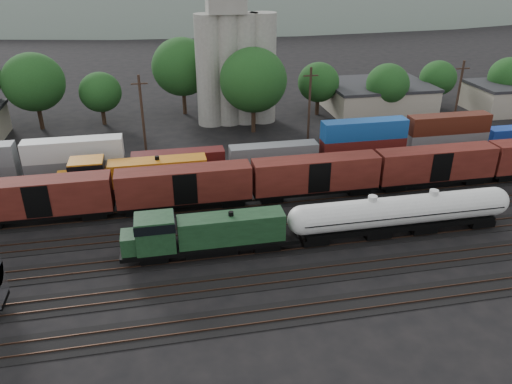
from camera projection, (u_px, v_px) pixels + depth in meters
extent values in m
plane|color=black|center=(260.00, 225.00, 54.32)|extent=(600.00, 600.00, 0.00)
cube|color=black|center=(297.00, 312.00, 41.08)|extent=(180.00, 3.20, 0.08)
cube|color=#382319|center=(300.00, 317.00, 40.42)|extent=(180.00, 0.08, 0.16)
cube|color=#382319|center=(295.00, 306.00, 41.68)|extent=(180.00, 0.08, 0.16)
cube|color=black|center=(283.00, 277.00, 45.49)|extent=(180.00, 3.20, 0.08)
cube|color=#382319|center=(285.00, 281.00, 44.82)|extent=(180.00, 0.08, 0.16)
cube|color=#382319|center=(281.00, 272.00, 46.09)|extent=(180.00, 0.08, 0.16)
cube|color=black|center=(270.00, 248.00, 49.90)|extent=(180.00, 3.20, 0.08)
cube|color=#382319|center=(272.00, 252.00, 49.23)|extent=(180.00, 0.08, 0.16)
cube|color=#382319|center=(269.00, 244.00, 50.50)|extent=(180.00, 0.08, 0.16)
cube|color=black|center=(260.00, 224.00, 54.31)|extent=(180.00, 3.20, 0.08)
cube|color=#382319|center=(261.00, 227.00, 53.64)|extent=(180.00, 0.08, 0.16)
cube|color=#382319|center=(259.00, 220.00, 54.90)|extent=(180.00, 0.08, 0.16)
cube|color=black|center=(251.00, 204.00, 58.71)|extent=(180.00, 3.20, 0.08)
cube|color=#382319|center=(252.00, 206.00, 58.05)|extent=(180.00, 0.08, 0.16)
cube|color=#382319|center=(250.00, 200.00, 59.31)|extent=(180.00, 0.08, 0.16)
cube|color=black|center=(244.00, 186.00, 63.12)|extent=(180.00, 3.20, 0.08)
cube|color=#382319|center=(245.00, 188.00, 62.45)|extent=(180.00, 0.08, 0.16)
cube|color=#382319|center=(243.00, 183.00, 63.72)|extent=(180.00, 0.08, 0.16)
cube|color=black|center=(237.00, 171.00, 67.53)|extent=(180.00, 3.20, 0.08)
cube|color=#382319|center=(238.00, 172.00, 66.86)|extent=(180.00, 0.08, 0.16)
cube|color=#382319|center=(236.00, 168.00, 68.13)|extent=(180.00, 0.08, 0.16)
cube|color=black|center=(211.00, 244.00, 48.28)|extent=(17.09, 2.92, 0.40)
cube|color=black|center=(211.00, 248.00, 48.48)|extent=(5.03, 2.21, 0.80)
cube|color=#16361C|center=(231.00, 228.00, 47.97)|extent=(10.26, 2.41, 2.71)
cube|color=#16361C|center=(155.00, 233.00, 46.56)|extent=(3.62, 2.92, 3.32)
cube|color=black|center=(154.00, 223.00, 46.10)|extent=(3.72, 3.02, 0.90)
cube|color=#16361C|center=(130.00, 242.00, 46.46)|extent=(1.61, 2.41, 1.81)
cylinder|color=black|center=(231.00, 214.00, 47.31)|extent=(0.50, 0.50, 0.50)
cube|color=black|center=(154.00, 256.00, 47.59)|extent=(2.61, 2.01, 0.70)
cube|color=black|center=(266.00, 244.00, 49.55)|extent=(2.61, 2.01, 0.70)
cylinder|color=silver|center=(371.00, 213.00, 50.50)|extent=(14.47, 2.98, 2.98)
sphere|color=silver|center=(302.00, 220.00, 49.21)|extent=(2.98, 2.98, 2.98)
sphere|color=silver|center=(436.00, 207.00, 51.79)|extent=(2.98, 2.98, 2.98)
cylinder|color=silver|center=(373.00, 198.00, 49.76)|extent=(0.92, 0.92, 0.51)
cube|color=black|center=(371.00, 213.00, 50.50)|extent=(14.80, 3.12, 0.08)
cube|color=black|center=(369.00, 227.00, 51.22)|extent=(13.98, 2.26, 0.51)
cube|color=black|center=(314.00, 238.00, 50.43)|extent=(2.67, 2.06, 0.72)
cube|color=black|center=(421.00, 227.00, 52.54)|extent=(2.67, 2.06, 0.72)
cylinder|color=silver|center=(431.00, 207.00, 51.69)|extent=(14.49, 2.99, 2.99)
sphere|color=silver|center=(366.00, 214.00, 50.40)|extent=(2.99, 2.99, 2.99)
sphere|color=silver|center=(494.00, 201.00, 52.99)|extent=(2.99, 2.99, 2.99)
cylinder|color=silver|center=(434.00, 192.00, 50.95)|extent=(0.93, 0.93, 0.51)
cube|color=black|center=(431.00, 207.00, 51.69)|extent=(14.82, 3.13, 0.08)
cube|color=black|center=(429.00, 221.00, 52.41)|extent=(14.00, 2.26, 0.51)
cube|color=black|center=(376.00, 232.00, 51.62)|extent=(2.68, 2.06, 0.72)
cube|color=black|center=(479.00, 221.00, 53.74)|extent=(2.68, 2.06, 0.72)
cube|color=black|center=(140.00, 185.00, 60.26)|extent=(19.27, 3.11, 0.43)
cube|color=black|center=(140.00, 188.00, 60.47)|extent=(5.35, 2.36, 0.86)
cube|color=#BF6A10|center=(158.00, 171.00, 59.95)|extent=(11.56, 2.57, 2.89)
cube|color=#BF6A10|center=(88.00, 174.00, 58.36)|extent=(3.85, 3.11, 3.53)
cube|color=black|center=(86.00, 165.00, 57.87)|extent=(3.96, 3.21, 0.96)
cube|color=#BF6A10|center=(65.00, 182.00, 58.23)|extent=(1.71, 2.57, 1.93)
cylinder|color=black|center=(157.00, 158.00, 59.24)|extent=(0.54, 0.54, 0.54)
cube|color=black|center=(88.00, 194.00, 59.46)|extent=(2.78, 2.14, 0.75)
cube|color=black|center=(191.00, 186.00, 61.66)|extent=(2.78, 2.14, 0.75)
cube|color=black|center=(43.00, 213.00, 54.09)|extent=(15.00, 2.60, 0.40)
cube|color=#4B1812|center=(39.00, 196.00, 53.18)|extent=(15.00, 2.90, 3.80)
cube|color=black|center=(186.00, 201.00, 56.84)|extent=(15.00, 2.60, 0.40)
cube|color=#4B1812|center=(184.00, 184.00, 55.92)|extent=(15.00, 2.90, 3.80)
cube|color=black|center=(315.00, 189.00, 59.59)|extent=(15.00, 2.60, 0.40)
cube|color=#4B1812|center=(316.00, 173.00, 58.67)|extent=(15.00, 2.90, 3.80)
cube|color=black|center=(433.00, 179.00, 62.34)|extent=(15.00, 2.60, 0.40)
cube|color=#4B1812|center=(435.00, 163.00, 61.42)|extent=(15.00, 2.90, 3.80)
cube|color=black|center=(237.00, 167.00, 67.33)|extent=(160.00, 2.60, 0.60)
cube|color=#595B5E|center=(77.00, 168.00, 62.96)|extent=(12.00, 2.40, 2.60)
cube|color=beige|center=(73.00, 149.00, 61.82)|extent=(12.00, 2.40, 2.60)
cube|color=#451010|center=(179.00, 161.00, 65.24)|extent=(12.00, 2.40, 2.60)
cube|color=slate|center=(274.00, 154.00, 67.53)|extent=(12.00, 2.40, 2.60)
cube|color=#551714|center=(363.00, 147.00, 69.81)|extent=(12.00, 2.40, 2.60)
cube|color=navy|center=(364.00, 129.00, 68.67)|extent=(12.00, 2.40, 2.60)
cube|color=slate|center=(446.00, 141.00, 72.09)|extent=(12.00, 2.40, 2.60)
cube|color=#42190F|center=(449.00, 124.00, 70.96)|extent=(12.00, 2.40, 2.60)
cylinder|color=gray|center=(209.00, 71.00, 81.95)|extent=(4.40, 4.40, 18.00)
cylinder|color=gray|center=(227.00, 70.00, 82.48)|extent=(4.40, 4.40, 18.00)
cylinder|color=gray|center=(245.00, 70.00, 83.02)|extent=(4.40, 4.40, 18.00)
cylinder|color=gray|center=(263.00, 69.00, 83.55)|extent=(4.40, 4.40, 18.00)
cube|color=#9E937F|center=(376.00, 98.00, 92.17)|extent=(18.00, 14.00, 4.60)
cube|color=#232326|center=(378.00, 84.00, 91.05)|extent=(18.36, 14.28, 0.50)
cylinder|color=black|center=(41.00, 118.00, 82.63)|extent=(0.70, 0.70, 3.61)
ellipsoid|color=#1C461A|center=(34.00, 82.00, 79.99)|extent=(9.79, 9.79, 9.27)
cylinder|color=black|center=(104.00, 117.00, 85.09)|extent=(0.70, 0.70, 2.56)
ellipsoid|color=#1C461A|center=(100.00, 92.00, 83.21)|extent=(6.96, 6.96, 6.59)
cylinder|color=black|center=(184.00, 103.00, 90.27)|extent=(0.70, 0.70, 3.90)
ellipsoid|color=#1C461A|center=(182.00, 67.00, 87.41)|extent=(10.60, 10.60, 10.04)
cylinder|color=black|center=(253.00, 120.00, 81.19)|extent=(0.70, 0.70, 3.92)
ellipsoid|color=#1C461A|center=(253.00, 80.00, 78.31)|extent=(10.64, 10.64, 10.08)
cylinder|color=black|center=(317.00, 107.00, 90.16)|extent=(0.70, 0.70, 2.70)
ellipsoid|color=#1C461A|center=(318.00, 82.00, 88.18)|extent=(7.33, 7.33, 6.94)
cylinder|color=black|center=(385.00, 110.00, 88.56)|extent=(0.70, 0.70, 2.74)
ellipsoid|color=#1C461A|center=(388.00, 84.00, 86.55)|extent=(7.44, 7.44, 7.05)
cylinder|color=black|center=(434.00, 100.00, 94.94)|extent=(0.70, 0.70, 2.49)
ellipsoid|color=#1C461A|center=(438.00, 78.00, 93.11)|extent=(6.75, 6.75, 6.39)
cylinder|color=black|center=(503.00, 101.00, 94.13)|extent=(0.70, 0.70, 2.70)
ellipsoid|color=#1C461A|center=(509.00, 77.00, 92.15)|extent=(7.33, 7.33, 6.95)
cylinder|color=black|center=(143.00, 118.00, 68.95)|extent=(0.36, 0.36, 12.00)
cube|color=black|center=(139.00, 84.00, 66.85)|extent=(2.20, 0.18, 0.18)
cylinder|color=black|center=(309.00, 108.00, 73.23)|extent=(0.36, 0.36, 12.00)
cube|color=black|center=(311.00, 76.00, 71.14)|extent=(2.20, 0.18, 0.18)
cylinder|color=black|center=(457.00, 100.00, 77.52)|extent=(0.36, 0.36, 12.00)
cube|color=black|center=(463.00, 69.00, 75.42)|extent=(2.20, 0.18, 0.18)
ellipsoid|color=#59665B|center=(236.00, 42.00, 300.60)|extent=(520.00, 286.00, 130.00)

